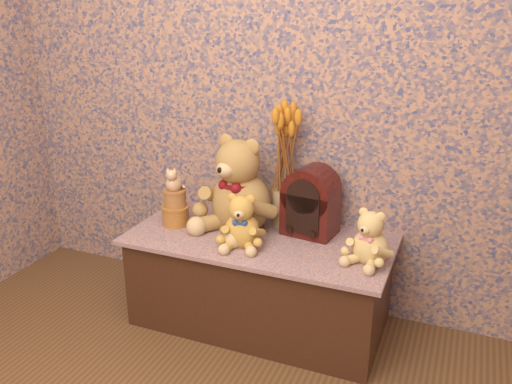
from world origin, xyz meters
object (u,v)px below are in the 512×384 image
at_px(teddy_small, 371,234).
at_px(ceramic_vase, 283,207).
at_px(cat_figurine, 174,178).
at_px(teddy_medium, 242,218).
at_px(biscuit_tin_lower, 176,215).
at_px(teddy_large, 241,179).
at_px(cathedral_radio, 311,201).

distance_m(teddy_small, ceramic_vase, 0.53).
relative_size(ceramic_vase, cat_figurine, 1.41).
height_order(teddy_medium, cat_figurine, cat_figurine).
height_order(biscuit_tin_lower, cat_figurine, cat_figurine).
distance_m(teddy_large, cat_figurine, 0.32).
relative_size(cathedral_radio, ceramic_vase, 1.86).
bearing_deg(teddy_medium, ceramic_vase, 59.95).
distance_m(biscuit_tin_lower, cat_figurine, 0.19).
height_order(teddy_large, biscuit_tin_lower, teddy_large).
relative_size(teddy_small, cat_figurine, 2.02).
bearing_deg(biscuit_tin_lower, teddy_medium, -12.64).
relative_size(teddy_large, teddy_medium, 1.85).
distance_m(teddy_small, cathedral_radio, 0.37).
bearing_deg(cat_figurine, teddy_large, 5.76).
xyz_separation_m(teddy_large, ceramic_vase, (0.18, 0.10, -0.16)).
bearing_deg(teddy_medium, cathedral_radio, 31.29).
bearing_deg(teddy_large, cathedral_radio, 24.31).
xyz_separation_m(teddy_small, cathedral_radio, (-0.32, 0.19, 0.04)).
height_order(teddy_large, cat_figurine, teddy_large).
height_order(teddy_small, ceramic_vase, teddy_small).
xyz_separation_m(teddy_small, cat_figurine, (-0.96, 0.03, 0.12)).
height_order(ceramic_vase, biscuit_tin_lower, ceramic_vase).
bearing_deg(ceramic_vase, teddy_small, -26.54).
relative_size(teddy_large, ceramic_vase, 2.75).
height_order(ceramic_vase, cat_figurine, cat_figurine).
distance_m(ceramic_vase, cat_figurine, 0.55).
bearing_deg(teddy_medium, cat_figurine, 154.42).
bearing_deg(cathedral_radio, cat_figurine, -159.26).
bearing_deg(teddy_small, biscuit_tin_lower, -163.01).
xyz_separation_m(ceramic_vase, cat_figurine, (-0.48, -0.20, 0.15)).
xyz_separation_m(teddy_large, cat_figurine, (-0.31, -0.10, -0.00)).
relative_size(teddy_small, cathedral_radio, 0.77).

